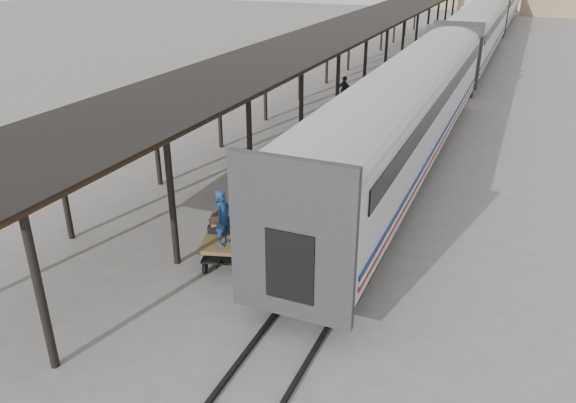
% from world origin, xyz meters
% --- Properties ---
extents(ground, '(160.00, 160.00, 0.00)m').
position_xyz_m(ground, '(0.00, 0.00, 0.00)').
color(ground, slate).
rests_on(ground, ground).
extents(train, '(3.45, 76.01, 4.01)m').
position_xyz_m(train, '(3.19, 33.79, 2.69)').
color(train, silver).
rests_on(train, ground).
extents(canopy, '(4.90, 64.30, 4.15)m').
position_xyz_m(canopy, '(-3.40, 24.00, 4.00)').
color(canopy, '#422B19').
rests_on(canopy, ground).
extents(rails, '(1.54, 150.00, 0.12)m').
position_xyz_m(rails, '(3.20, 34.00, 0.06)').
color(rails, black).
rests_on(rails, ground).
extents(baggage_cart, '(1.89, 2.66, 0.86)m').
position_xyz_m(baggage_cart, '(-0.07, -1.11, 0.65)').
color(baggage_cart, brown).
rests_on(baggage_cart, ground).
extents(suitcase_stack, '(1.40, 1.25, 0.58)m').
position_xyz_m(suitcase_stack, '(-0.29, -0.80, 1.05)').
color(suitcase_stack, '#38383B').
rests_on(suitcase_stack, baggage_cart).
extents(luggage_tug, '(1.49, 1.86, 1.43)m').
position_xyz_m(luggage_tug, '(-1.07, 17.90, 0.66)').
color(luggage_tug, maroon).
rests_on(luggage_tug, ground).
extents(porter, '(0.43, 0.64, 1.69)m').
position_xyz_m(porter, '(0.18, -1.76, 1.71)').
color(porter, navy).
rests_on(porter, baggage_cart).
extents(pedestrian, '(1.13, 0.70, 1.79)m').
position_xyz_m(pedestrian, '(-2.38, 17.51, 0.90)').
color(pedestrian, black).
rests_on(pedestrian, ground).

